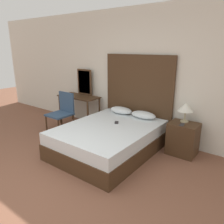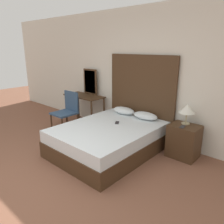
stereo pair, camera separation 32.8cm
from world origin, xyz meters
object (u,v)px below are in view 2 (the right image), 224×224
(phone_on_bed, at_px, (117,123))
(table_lamp, at_px, (187,109))
(phone_on_nightstand, at_px, (182,127))
(vanity_desk, at_px, (84,100))
(chair, at_px, (67,109))
(bed, at_px, (108,139))
(nightstand, at_px, (184,141))

(phone_on_bed, distance_m, table_lamp, 1.30)
(phone_on_nightstand, distance_m, vanity_desk, 2.65)
(phone_on_bed, xyz_separation_m, vanity_desk, (-1.51, 0.49, 0.11))
(chair, bearing_deg, phone_on_bed, 0.65)
(vanity_desk, distance_m, chair, 0.53)
(phone_on_nightstand, height_order, vanity_desk, vanity_desk)
(vanity_desk, height_order, chair, chair)
(bed, relative_size, table_lamp, 5.54)
(bed, relative_size, phone_on_nightstand, 12.55)
(vanity_desk, bearing_deg, phone_on_nightstand, -2.17)
(phone_on_nightstand, height_order, chair, chair)
(nightstand, relative_size, chair, 0.67)
(nightstand, relative_size, vanity_desk, 0.57)
(vanity_desk, xyz_separation_m, chair, (-0.03, -0.51, -0.13))
(nightstand, height_order, table_lamp, table_lamp)
(bed, relative_size, nightstand, 3.32)
(bed, height_order, vanity_desk, vanity_desk)
(phone_on_bed, distance_m, vanity_desk, 1.60)
(phone_on_nightstand, relative_size, chair, 0.18)
(vanity_desk, bearing_deg, nightstand, 0.07)
(phone_on_bed, bearing_deg, chair, -179.35)
(phone_on_bed, bearing_deg, nightstand, 23.51)
(bed, distance_m, nightstand, 1.36)
(table_lamp, relative_size, vanity_desk, 0.34)
(nightstand, xyz_separation_m, vanity_desk, (-2.65, -0.00, 0.32))
(phone_on_bed, relative_size, table_lamp, 0.46)
(table_lamp, bearing_deg, bed, -143.54)
(phone_on_nightstand, bearing_deg, vanity_desk, 177.83)
(phone_on_nightstand, distance_m, chair, 2.71)
(bed, bearing_deg, chair, 171.68)
(nightstand, xyz_separation_m, phone_on_nightstand, (-0.00, -0.10, 0.30))
(bed, height_order, nightstand, nightstand)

